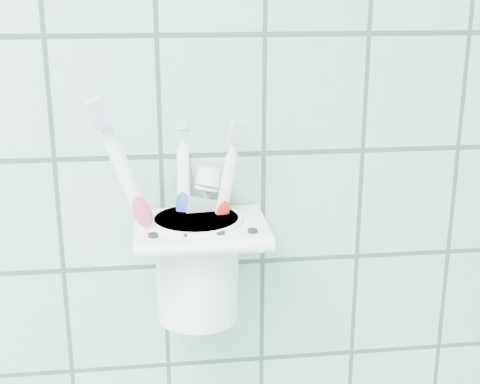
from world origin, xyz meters
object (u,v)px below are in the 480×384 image
(holder_bracket, at_px, (201,230))
(toothbrush_blue, at_px, (184,214))
(toothpaste_tube, at_px, (186,230))
(cup, at_px, (197,263))
(toothbrush_pink, at_px, (182,203))
(toothbrush_orange, at_px, (202,214))

(holder_bracket, bearing_deg, toothbrush_blue, -158.56)
(toothpaste_tube, bearing_deg, toothbrush_blue, -102.97)
(holder_bracket, relative_size, toothpaste_tube, 0.84)
(cup, height_order, toothbrush_pink, toothbrush_pink)
(toothbrush_blue, bearing_deg, toothpaste_tube, 93.50)
(cup, relative_size, toothbrush_orange, 0.55)
(cup, bearing_deg, holder_bracket, -47.02)
(holder_bracket, height_order, toothbrush_pink, toothbrush_pink)
(toothbrush_pink, distance_m, toothbrush_orange, 0.03)
(toothbrush_blue, relative_size, toothbrush_orange, 1.06)
(holder_bracket, bearing_deg, toothpaste_tube, 147.17)
(cup, relative_size, toothbrush_blue, 0.52)
(holder_bracket, bearing_deg, cup, 132.98)
(toothbrush_pink, height_order, toothbrush_orange, toothbrush_pink)
(holder_bracket, bearing_deg, toothbrush_orange, 77.45)
(holder_bracket, xyz_separation_m, toothbrush_orange, (0.00, 0.01, 0.01))
(toothbrush_orange, bearing_deg, holder_bracket, -111.21)
(toothbrush_blue, bearing_deg, cup, 52.41)
(holder_bracket, xyz_separation_m, toothpaste_tube, (-0.01, 0.01, -0.00))
(holder_bracket, distance_m, toothbrush_orange, 0.02)
(toothbrush_pink, bearing_deg, holder_bracket, 14.64)
(cup, height_order, toothpaste_tube, toothpaste_tube)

